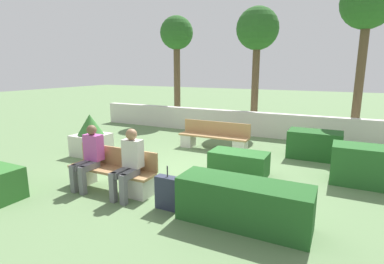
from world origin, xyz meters
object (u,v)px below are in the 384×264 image
object	(u,v)px
suitcase	(168,193)
person_seated_man	(129,160)
tree_leftmost	(177,37)
person_seated_woman	(89,154)
bench_front	(112,174)
tree_center_right	(368,6)
tree_center_left	(257,32)
bench_left_side	(214,139)
planter_corner_left	(91,137)

from	to	relation	value
suitcase	person_seated_man	bearing A→B (deg)	172.30
person_seated_man	tree_leftmost	size ratio (longest dim) A/B	0.28
person_seated_woman	bench_front	bearing A→B (deg)	17.36
person_seated_woman	tree_center_right	xyz separation A→B (m)	(5.03, 7.61, 3.73)
person_seated_man	tree_center_left	size ratio (longest dim) A/B	0.28
bench_left_side	planter_corner_left	xyz separation A→B (m)	(-2.93, -2.14, 0.20)
bench_front	suitcase	xyz separation A→B (m)	(1.49, -0.26, -0.03)
planter_corner_left	tree_center_left	size ratio (longest dim) A/B	0.25
bench_front	tree_center_left	world-z (taller)	tree_center_left
bench_left_side	tree_center_right	bearing A→B (deg)	48.01
suitcase	bench_left_side	bearing A→B (deg)	101.32
bench_left_side	tree_center_left	xyz separation A→B (m)	(0.22, 3.80, 3.52)
tree_leftmost	tree_center_left	world-z (taller)	tree_leftmost
bench_front	planter_corner_left	size ratio (longest dim) A/B	1.67
bench_front	person_seated_man	xyz separation A→B (m)	(0.56, -0.14, 0.41)
bench_front	person_seated_man	size ratio (longest dim) A/B	1.48
bench_front	bench_left_side	world-z (taller)	same
person_seated_woman	tree_center_left	world-z (taller)	tree_center_left
suitcase	tree_center_left	xyz separation A→B (m)	(-0.60, 7.89, 3.55)
bench_left_side	person_seated_woman	size ratio (longest dim) A/B	1.66
bench_left_side	suitcase	size ratio (longest dim) A/B	2.74
bench_front	tree_center_right	bearing A→B (deg)	58.48
suitcase	tree_center_left	world-z (taller)	tree_center_left
person_seated_woman	bench_left_side	bearing A→B (deg)	74.17
planter_corner_left	tree_center_right	xyz separation A→B (m)	(6.84, 5.78, 3.91)
bench_left_side	tree_center_right	xyz separation A→B (m)	(3.91, 3.64, 4.11)
bench_left_side	planter_corner_left	size ratio (longest dim) A/B	1.85
person_seated_man	person_seated_woman	size ratio (longest dim) A/B	1.01
bench_front	suitcase	world-z (taller)	bench_front
bench_left_side	planter_corner_left	distance (m)	3.63
bench_left_side	tree_leftmost	xyz separation A→B (m)	(-3.66, 4.24, 3.53)
bench_front	bench_left_side	bearing A→B (deg)	80.03
bench_left_side	tree_leftmost	bearing A→B (deg)	135.91
suitcase	tree_center_right	distance (m)	9.30
planter_corner_left	tree_center_right	world-z (taller)	tree_center_right
person_seated_woman	tree_leftmost	size ratio (longest dim) A/B	0.27
bench_front	suitcase	distance (m)	1.52
planter_corner_left	suitcase	xyz separation A→B (m)	(3.75, -1.96, -0.24)
person_seated_man	person_seated_woman	world-z (taller)	person_seated_man
tree_leftmost	tree_center_right	world-z (taller)	tree_center_right
person_seated_man	bench_left_side	bearing A→B (deg)	88.42
person_seated_woman	suitcase	distance (m)	2.00
person_seated_woman	planter_corner_left	xyz separation A→B (m)	(-1.80, 1.83, -0.19)
bench_left_side	suitcase	xyz separation A→B (m)	(0.82, -4.10, -0.04)
tree_leftmost	person_seated_woman	bearing A→B (deg)	-72.83
bench_left_side	person_seated_woman	bearing A→B (deg)	-100.76
person_seated_man	suitcase	size ratio (longest dim) A/B	1.67
tree_leftmost	planter_corner_left	bearing A→B (deg)	-83.42
person_seated_woman	planter_corner_left	world-z (taller)	person_seated_woman
planter_corner_left	tree_center_left	world-z (taller)	tree_center_left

